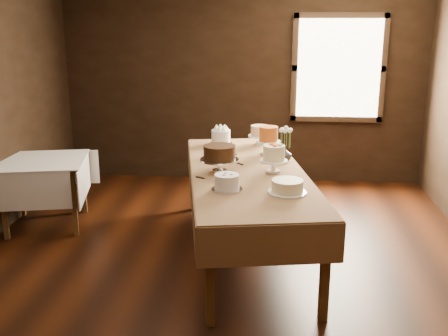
% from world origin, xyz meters
% --- Properties ---
extents(floor, '(5.00, 6.00, 0.01)m').
position_xyz_m(floor, '(0.00, 0.00, 0.00)').
color(floor, black).
rests_on(floor, ground).
extents(wall_back, '(5.00, 0.02, 2.80)m').
position_xyz_m(wall_back, '(0.00, 3.00, 1.40)').
color(wall_back, black).
rests_on(wall_back, ground).
extents(wall_front, '(5.00, 0.02, 2.80)m').
position_xyz_m(wall_front, '(0.00, -3.00, 1.40)').
color(wall_front, black).
rests_on(wall_front, ground).
extents(window, '(1.10, 0.05, 1.30)m').
position_xyz_m(window, '(1.30, 2.94, 1.60)').
color(window, '#FFEABF').
rests_on(window, wall_back).
extents(display_table, '(1.53, 2.89, 0.85)m').
position_xyz_m(display_table, '(0.20, 0.49, 0.79)').
color(display_table, '#4D3218').
rests_on(display_table, ground).
extents(side_table, '(1.07, 1.07, 0.76)m').
position_xyz_m(side_table, '(-2.07, 1.01, 0.67)').
color(side_table, '#4D3218').
rests_on(side_table, ground).
extents(cake_meringue, '(0.26, 0.26, 0.16)m').
position_xyz_m(cake_meringue, '(-0.16, 1.56, 0.93)').
color(cake_meringue, silver).
rests_on(cake_meringue, display_table).
extents(cake_speckled, '(0.26, 0.26, 0.23)m').
position_xyz_m(cake_speckled, '(0.29, 1.57, 0.95)').
color(cake_speckled, white).
rests_on(cake_speckled, display_table).
extents(cake_lattice, '(0.27, 0.27, 0.10)m').
position_xyz_m(cake_lattice, '(-0.07, 1.03, 0.90)').
color(cake_lattice, silver).
rests_on(cake_lattice, display_table).
extents(cake_caramel, '(0.27, 0.27, 0.31)m').
position_xyz_m(cake_caramel, '(0.39, 1.16, 0.98)').
color(cake_caramel, white).
rests_on(cake_caramel, display_table).
extents(cake_chocolate, '(0.39, 0.39, 0.27)m').
position_xyz_m(cake_chocolate, '(-0.06, 0.43, 0.97)').
color(cake_chocolate, silver).
rests_on(cake_chocolate, display_table).
extents(cake_flowers, '(0.27, 0.27, 0.27)m').
position_xyz_m(cake_flowers, '(0.45, 0.45, 0.97)').
color(cake_flowers, white).
rests_on(cake_flowers, display_table).
extents(cake_swirl, '(0.29, 0.29, 0.14)m').
position_xyz_m(cake_swirl, '(0.05, -0.12, 0.91)').
color(cake_swirl, silver).
rests_on(cake_swirl, display_table).
extents(cake_cream, '(0.37, 0.37, 0.11)m').
position_xyz_m(cake_cream, '(0.56, -0.16, 0.90)').
color(cake_cream, white).
rests_on(cake_cream, display_table).
extents(cake_server_b, '(0.20, 0.17, 0.01)m').
position_xyz_m(cake_server_b, '(0.60, 0.06, 0.85)').
color(cake_server_b, silver).
rests_on(cake_server_b, display_table).
extents(cake_server_c, '(0.17, 0.20, 0.01)m').
position_xyz_m(cake_server_c, '(0.04, 0.79, 0.85)').
color(cake_server_c, silver).
rests_on(cake_server_c, display_table).
extents(cake_server_d, '(0.08, 0.24, 0.01)m').
position_xyz_m(cake_server_d, '(0.41, 0.90, 0.85)').
color(cake_server_d, silver).
rests_on(cake_server_d, display_table).
extents(cake_server_e, '(0.22, 0.14, 0.01)m').
position_xyz_m(cake_server_e, '(-0.11, 0.13, 0.85)').
color(cake_server_e, silver).
rests_on(cake_server_e, display_table).
extents(flower_vase, '(0.18, 0.18, 0.14)m').
position_xyz_m(flower_vase, '(0.56, 0.88, 0.92)').
color(flower_vase, '#2D2823').
rests_on(flower_vase, display_table).
extents(flower_bouquet, '(0.14, 0.14, 0.20)m').
position_xyz_m(flower_bouquet, '(0.56, 0.88, 1.11)').
color(flower_bouquet, white).
rests_on(flower_bouquet, flower_vase).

